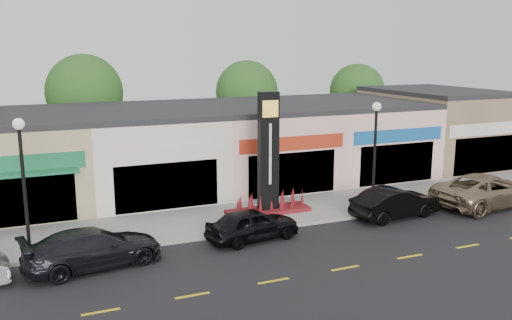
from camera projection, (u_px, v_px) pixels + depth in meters
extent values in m
plane|color=black|center=(243.00, 253.00, 22.08)|extent=(120.00, 120.00, 0.00)
cube|color=gray|center=(210.00, 220.00, 26.00)|extent=(52.00, 4.30, 0.15)
cube|color=gray|center=(226.00, 235.00, 23.96)|extent=(52.00, 0.20, 0.15)
cube|color=tan|center=(15.00, 162.00, 28.79)|extent=(7.00, 10.00, 4.50)
cube|color=#262628|center=(11.00, 117.00, 28.31)|extent=(7.00, 10.00, 0.30)
cube|color=black|center=(15.00, 201.00, 24.49)|extent=(5.25, 0.10, 2.40)
cube|color=#17693F|center=(12.00, 164.00, 24.15)|extent=(6.30, 0.12, 0.80)
cube|color=#17693F|center=(12.00, 175.00, 23.83)|extent=(5.60, 0.90, 0.12)
cube|color=beige|center=(147.00, 152.00, 31.45)|extent=(7.00, 10.00, 4.50)
cube|color=#262628|center=(145.00, 111.00, 30.96)|extent=(7.00, 10.00, 0.30)
cube|color=black|center=(167.00, 186.00, 27.15)|extent=(5.25, 0.10, 2.40)
cube|color=silver|center=(166.00, 153.00, 26.80)|extent=(6.30, 0.12, 0.80)
cube|color=beige|center=(257.00, 144.00, 34.10)|extent=(7.00, 10.00, 4.50)
cube|color=#262628|center=(257.00, 106.00, 33.61)|extent=(7.00, 10.00, 0.30)
cube|color=black|center=(292.00, 174.00, 29.80)|extent=(5.25, 0.10, 2.40)
cube|color=#B12F17|center=(293.00, 143.00, 29.46)|extent=(6.30, 0.12, 0.80)
cube|color=beige|center=(352.00, 137.00, 36.75)|extent=(7.00, 10.00, 4.50)
cube|color=#262628|center=(353.00, 102.00, 36.26)|extent=(7.00, 10.00, 0.30)
cube|color=black|center=(397.00, 164.00, 32.45)|extent=(5.25, 0.10, 2.40)
cube|color=#16599F|center=(398.00, 136.00, 32.11)|extent=(6.30, 0.12, 0.80)
cube|color=#7C6048|center=(434.00, 128.00, 39.35)|extent=(7.00, 10.00, 5.00)
cube|color=#262628|center=(437.00, 91.00, 38.82)|extent=(7.00, 10.00, 0.30)
cube|color=black|center=(486.00, 155.00, 35.10)|extent=(5.25, 0.10, 2.40)
cube|color=silver|center=(488.00, 129.00, 34.76)|extent=(6.30, 0.12, 0.80)
cylinder|color=#382619|center=(88.00, 145.00, 37.86)|extent=(0.36, 0.36, 3.15)
sphere|color=#1C4E18|center=(85.00, 92.00, 37.12)|extent=(5.20, 5.20, 5.20)
cylinder|color=#382619|center=(247.00, 135.00, 42.42)|extent=(0.36, 0.36, 2.97)
sphere|color=#1C4E18|center=(247.00, 92.00, 41.74)|extent=(4.80, 4.80, 4.80)
cylinder|color=#382619|center=(356.00, 129.00, 46.23)|extent=(0.36, 0.36, 2.80)
sphere|color=#1C4E18|center=(357.00, 91.00, 45.58)|extent=(4.60, 4.60, 4.60)
cylinder|color=black|center=(30.00, 253.00, 21.25)|extent=(0.32, 0.32, 0.30)
cylinder|color=black|center=(25.00, 191.00, 20.74)|extent=(0.14, 0.14, 5.00)
sphere|color=silver|center=(19.00, 124.00, 20.22)|extent=(0.44, 0.44, 0.44)
cylinder|color=black|center=(372.00, 207.00, 27.31)|extent=(0.32, 0.32, 0.30)
cylinder|color=black|center=(374.00, 159.00, 26.81)|extent=(0.14, 0.14, 5.00)
sphere|color=silver|center=(377.00, 107.00, 26.28)|extent=(0.44, 0.44, 0.44)
cube|color=#5E1410|center=(268.00, 210.00, 26.96)|extent=(4.20, 1.30, 0.20)
cube|color=black|center=(268.00, 153.00, 26.38)|extent=(1.00, 0.40, 6.00)
cube|color=yellow|center=(270.00, 109.00, 25.73)|extent=(0.80, 0.05, 0.80)
cube|color=silver|center=(270.00, 154.00, 26.18)|extent=(0.12, 0.04, 3.00)
imported|color=black|center=(93.00, 248.00, 20.48)|extent=(2.97, 5.46, 1.50)
imported|color=black|center=(253.00, 224.00, 23.40)|extent=(2.24, 4.33, 1.41)
imported|color=black|center=(395.00, 203.00, 26.51)|extent=(2.05, 4.72, 1.51)
imported|color=#8F785B|center=(487.00, 190.00, 28.44)|extent=(3.49, 6.46, 1.72)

